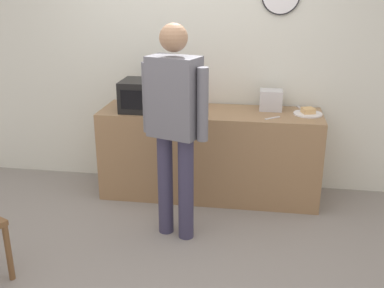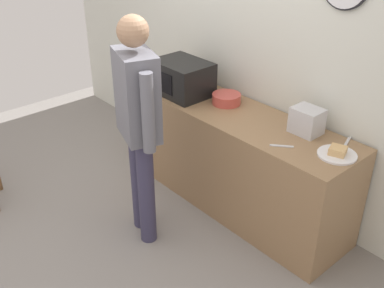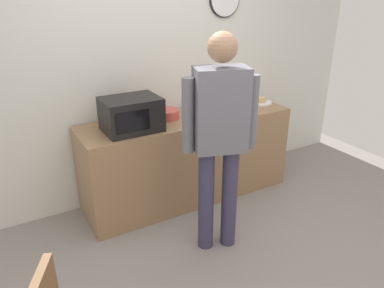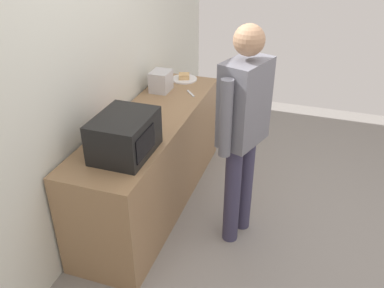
{
  "view_description": "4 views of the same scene",
  "coord_description": "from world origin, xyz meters",
  "px_view_note": "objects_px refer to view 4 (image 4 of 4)",
  "views": [
    {
      "loc": [
        0.78,
        -3.09,
        2.08
      ],
      "look_at": [
        0.19,
        0.72,
        0.72
      ],
      "focal_mm": 42.76,
      "sensor_mm": 36.0,
      "label": 1
    },
    {
      "loc": [
        2.62,
        -1.33,
        2.52
      ],
      "look_at": [
        0.17,
        0.84,
        0.69
      ],
      "focal_mm": 43.03,
      "sensor_mm": 36.0,
      "label": 2
    },
    {
      "loc": [
        -1.4,
        -1.8,
        2.07
      ],
      "look_at": [
        0.09,
        0.79,
        0.8
      ],
      "focal_mm": 34.29,
      "sensor_mm": 36.0,
      "label": 3
    },
    {
      "loc": [
        -2.61,
        -0.13,
        2.45
      ],
      "look_at": [
        0.17,
        0.8,
        0.77
      ],
      "focal_mm": 38.2,
      "sensor_mm": 36.0,
      "label": 4
    }
  ],
  "objects_px": {
    "microwave": "(125,135)",
    "toaster": "(161,81)",
    "spoon_utensil": "(191,93)",
    "salad_bowl": "(133,121)",
    "person_standing": "(243,124)",
    "fork_utensil": "(163,79)",
    "sandwich_plate": "(184,78)"
  },
  "relations": [
    {
      "from": "microwave",
      "to": "toaster",
      "type": "bearing_deg",
      "value": 9.95
    },
    {
      "from": "microwave",
      "to": "spoon_utensil",
      "type": "distance_m",
      "value": 1.23
    },
    {
      "from": "salad_bowl",
      "to": "spoon_utensil",
      "type": "distance_m",
      "value": 0.83
    },
    {
      "from": "person_standing",
      "to": "fork_utensil",
      "type": "bearing_deg",
      "value": 45.43
    },
    {
      "from": "microwave",
      "to": "sandwich_plate",
      "type": "bearing_deg",
      "value": 3.44
    },
    {
      "from": "microwave",
      "to": "sandwich_plate",
      "type": "relative_size",
      "value": 1.83
    },
    {
      "from": "sandwich_plate",
      "to": "person_standing",
      "type": "relative_size",
      "value": 0.15
    },
    {
      "from": "toaster",
      "to": "salad_bowl",
      "type": "bearing_deg",
      "value": -175.2
    },
    {
      "from": "sandwich_plate",
      "to": "person_standing",
      "type": "bearing_deg",
      "value": -142.33
    },
    {
      "from": "sandwich_plate",
      "to": "fork_utensil",
      "type": "xyz_separation_m",
      "value": [
        -0.06,
        0.22,
        -0.01
      ]
    },
    {
      "from": "fork_utensil",
      "to": "person_standing",
      "type": "bearing_deg",
      "value": -134.57
    },
    {
      "from": "toaster",
      "to": "fork_utensil",
      "type": "relative_size",
      "value": 1.29
    },
    {
      "from": "sandwich_plate",
      "to": "salad_bowl",
      "type": "xyz_separation_m",
      "value": [
        -1.13,
        0.05,
        0.02
      ]
    },
    {
      "from": "salad_bowl",
      "to": "person_standing",
      "type": "distance_m",
      "value": 0.93
    },
    {
      "from": "microwave",
      "to": "fork_utensil",
      "type": "xyz_separation_m",
      "value": [
        1.49,
        0.31,
        -0.15
      ]
    },
    {
      "from": "microwave",
      "to": "spoon_utensil",
      "type": "height_order",
      "value": "microwave"
    },
    {
      "from": "sandwich_plate",
      "to": "toaster",
      "type": "relative_size",
      "value": 1.24
    },
    {
      "from": "fork_utensil",
      "to": "person_standing",
      "type": "distance_m",
      "value": 1.53
    },
    {
      "from": "microwave",
      "to": "salad_bowl",
      "type": "distance_m",
      "value": 0.45
    },
    {
      "from": "toaster",
      "to": "fork_utensil",
      "type": "xyz_separation_m",
      "value": [
        0.3,
        0.1,
        -0.1
      ]
    },
    {
      "from": "salad_bowl",
      "to": "fork_utensil",
      "type": "height_order",
      "value": "salad_bowl"
    },
    {
      "from": "microwave",
      "to": "fork_utensil",
      "type": "distance_m",
      "value": 1.53
    },
    {
      "from": "fork_utensil",
      "to": "spoon_utensil",
      "type": "distance_m",
      "value": 0.49
    },
    {
      "from": "microwave",
      "to": "spoon_utensil",
      "type": "relative_size",
      "value": 2.94
    },
    {
      "from": "fork_utensil",
      "to": "toaster",
      "type": "bearing_deg",
      "value": -161.42
    },
    {
      "from": "fork_utensil",
      "to": "spoon_utensil",
      "type": "relative_size",
      "value": 1.0
    },
    {
      "from": "person_standing",
      "to": "salad_bowl",
      "type": "bearing_deg",
      "value": 90.38
    },
    {
      "from": "toaster",
      "to": "spoon_utensil",
      "type": "bearing_deg",
      "value": -86.82
    },
    {
      "from": "sandwich_plate",
      "to": "spoon_utensil",
      "type": "height_order",
      "value": "sandwich_plate"
    },
    {
      "from": "microwave",
      "to": "toaster",
      "type": "relative_size",
      "value": 2.27
    },
    {
      "from": "salad_bowl",
      "to": "person_standing",
      "type": "height_order",
      "value": "person_standing"
    },
    {
      "from": "sandwich_plate",
      "to": "person_standing",
      "type": "xyz_separation_m",
      "value": [
        -1.13,
        -0.87,
        0.15
      ]
    }
  ]
}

